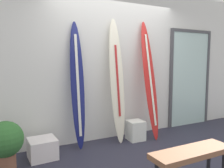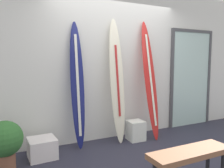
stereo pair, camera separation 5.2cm
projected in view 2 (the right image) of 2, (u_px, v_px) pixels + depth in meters
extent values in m
cube|color=#292938|center=(154.00, 163.00, 3.20)|extent=(8.00, 8.00, 0.04)
cube|color=silver|center=(113.00, 62.00, 4.21)|extent=(7.20, 0.20, 2.80)
ellipsoid|color=navy|center=(77.00, 85.00, 3.66)|extent=(0.23, 0.32, 2.08)
cube|color=silver|center=(78.00, 85.00, 3.64)|extent=(0.05, 0.22, 1.64)
ellipsoid|color=silver|center=(117.00, 81.00, 3.92)|extent=(0.26, 0.36, 2.17)
cube|color=#B22223|center=(118.00, 80.00, 3.90)|extent=(0.04, 0.19, 1.23)
cone|color=black|center=(119.00, 132.00, 3.94)|extent=(0.07, 0.08, 0.11)
ellipsoid|color=red|center=(150.00, 79.00, 4.15)|extent=(0.24, 0.55, 2.18)
cube|color=silver|center=(151.00, 79.00, 4.12)|extent=(0.05, 0.39, 1.66)
cube|color=white|center=(136.00, 130.00, 4.06)|extent=(0.30, 0.30, 0.35)
cube|color=white|center=(42.00, 148.00, 3.32)|extent=(0.41, 0.41, 0.29)
cube|color=silver|center=(191.00, 79.00, 4.95)|extent=(1.02, 0.02, 2.04)
cube|color=#47474C|center=(172.00, 80.00, 4.72)|extent=(0.06, 0.06, 2.04)
cube|color=#47474C|center=(208.00, 79.00, 5.19)|extent=(0.06, 0.06, 2.04)
cube|color=#47474C|center=(193.00, 31.00, 4.84)|extent=(1.14, 0.06, 0.06)
cylinder|color=brown|center=(6.00, 163.00, 2.90)|extent=(0.25, 0.25, 0.24)
sphere|color=#316A30|center=(4.00, 139.00, 2.87)|extent=(0.46, 0.46, 0.46)
cube|color=#905E3F|center=(191.00, 153.00, 2.39)|extent=(0.97, 0.29, 0.06)
cylinder|color=black|center=(208.00, 164.00, 2.67)|extent=(0.04, 0.04, 0.43)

